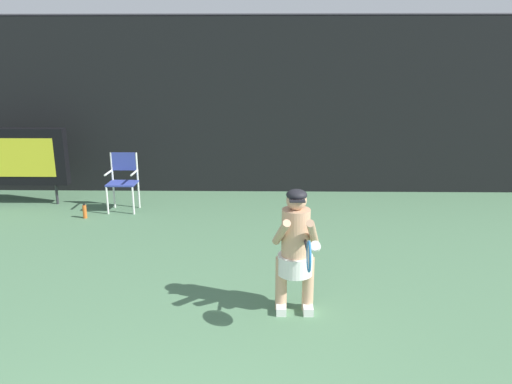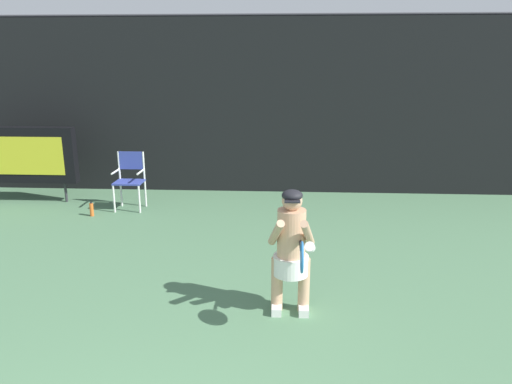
{
  "view_description": "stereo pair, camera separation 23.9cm",
  "coord_description": "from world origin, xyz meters",
  "views": [
    {
      "loc": [
        0.78,
        -1.51,
        2.7
      ],
      "look_at": [
        0.68,
        4.54,
        1.05
      ],
      "focal_mm": 33.23,
      "sensor_mm": 36.0,
      "label": 1
    },
    {
      "loc": [
        1.02,
        -1.5,
        2.7
      ],
      "look_at": [
        0.68,
        4.54,
        1.05
      ],
      "focal_mm": 33.23,
      "sensor_mm": 36.0,
      "label": 2
    }
  ],
  "objects": [
    {
      "name": "umpire_chair",
      "position": [
        -1.86,
        7.06,
        0.62
      ],
      "size": [
        0.52,
        0.44,
        1.08
      ],
      "color": "white",
      "rests_on": "ground"
    },
    {
      "name": "backdrop_screen",
      "position": [
        0.0,
        8.5,
        1.81
      ],
      "size": [
        18.0,
        0.12,
        3.66
      ],
      "color": "black",
      "rests_on": "ground"
    },
    {
      "name": "tennis_player",
      "position": [
        1.13,
        3.33,
        0.75
      ],
      "size": [
        0.52,
        0.59,
        1.41
      ],
      "color": "white",
      "rests_on": "ground"
    },
    {
      "name": "water_bottle",
      "position": [
        -2.44,
        6.55,
        0.12
      ],
      "size": [
        0.07,
        0.07,
        0.27
      ],
      "color": "orange",
      "rests_on": "ground"
    },
    {
      "name": "scoreboard",
      "position": [
        -4.13,
        7.42,
        0.95
      ],
      "size": [
        2.2,
        0.21,
        1.5
      ],
      "color": "black",
      "rests_on": "ground"
    },
    {
      "name": "tennis_racket",
      "position": [
        1.23,
        2.82,
        0.88
      ],
      "size": [
        0.03,
        0.6,
        0.31
      ],
      "rotation": [
        0.0,
        0.0,
        0.07
      ],
      "color": "black"
    }
  ]
}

